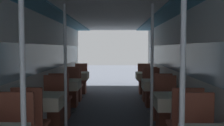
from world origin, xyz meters
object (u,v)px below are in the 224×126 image
at_px(chair_right_far_1, 167,113).
at_px(chair_right_near_2, 160,105).
at_px(dining_table_left_1, 43,103).
at_px(dining_table_right_3, 147,77).
at_px(support_pole_left_0, 23,94).
at_px(chair_right_far_3, 144,84).
at_px(support_pole_right_1, 152,73).
at_px(chair_left_near_3, 75,90).
at_px(support_pole_right_0, 182,95).
at_px(chair_right_far_2, 152,95).
at_px(chair_right_near_3, 149,90).
at_px(chair_left_far_1, 53,113).
at_px(dining_table_left_2, 66,86).
at_px(chair_left_near_2, 61,105).
at_px(support_pole_left_1, 65,73).
at_px(dining_table_left_3, 78,77).
at_px(dining_table_right_1, 174,103).
at_px(chair_left_far_3, 81,84).
at_px(dining_table_right_2, 156,86).

relative_size(chair_right_far_1, chair_right_near_2, 1.00).
bearing_deg(dining_table_left_1, chair_right_far_1, 15.50).
distance_m(chair_right_far_1, dining_table_right_3, 3.01).
height_order(support_pole_left_0, chair_right_far_3, support_pole_left_0).
bearing_deg(chair_right_far_1, support_pole_right_1, 58.24).
height_order(chair_left_near_3, support_pole_right_0, support_pole_right_0).
distance_m(chair_right_far_2, chair_right_near_3, 0.64).
bearing_deg(chair_right_near_2, chair_left_far_1, -162.81).
relative_size(dining_table_left_2, chair_left_near_2, 0.76).
xyz_separation_m(dining_table_left_2, support_pole_right_1, (1.71, -1.78, 0.47)).
bearing_deg(chair_right_far_3, support_pole_left_1, 67.56).
bearing_deg(dining_table_left_3, dining_table_right_1, -59.95).
bearing_deg(support_pole_right_1, support_pole_right_0, -90.00).
xyz_separation_m(support_pole_left_1, chair_left_near_3, (-0.35, 2.99, -0.78)).
xyz_separation_m(support_pole_right_0, dining_table_right_3, (0.35, 5.35, -0.47)).
xyz_separation_m(support_pole_left_1, dining_table_right_1, (1.71, 0.00, -0.47)).
height_order(dining_table_left_1, dining_table_left_2, same).
bearing_deg(support_pole_left_1, chair_left_far_1, 121.76).
xyz_separation_m(dining_table_left_1, chair_right_near_3, (2.06, 2.99, -0.31)).
bearing_deg(chair_right_far_2, support_pole_right_1, 81.44).
height_order(chair_left_near_2, dining_table_left_3, chair_left_near_2).
bearing_deg(chair_left_near_3, support_pole_left_0, -85.76).
height_order(support_pole_left_1, dining_table_right_1, support_pole_left_1).
bearing_deg(support_pole_left_0, chair_right_far_1, 54.04).
height_order(support_pole_left_1, chair_right_near_2, support_pole_left_1).
bearing_deg(dining_table_left_1, chair_left_near_2, 90.00).
bearing_deg(support_pole_right_0, dining_table_left_3, 107.72).
height_order(dining_table_left_2, chair_right_far_2, chair_right_far_2).
bearing_deg(chair_right_near_2, chair_right_far_1, -90.00).
bearing_deg(chair_left_far_3, support_pole_left_0, 93.42).
xyz_separation_m(support_pole_right_0, chair_right_far_2, (0.35, 4.14, -0.78)).
height_order(chair_left_far_3, support_pole_right_1, support_pole_right_1).
xyz_separation_m(dining_table_left_1, dining_table_right_2, (2.06, 1.78, 0.00)).
relative_size(support_pole_right_1, dining_table_right_3, 2.92).
bearing_deg(dining_table_left_3, chair_right_near_2, -48.78).
bearing_deg(chair_left_near_3, dining_table_left_1, -90.00).
relative_size(chair_left_near_3, support_pole_right_1, 0.45).
bearing_deg(support_pole_left_1, dining_table_left_2, 101.24).
xyz_separation_m(chair_left_far_3, chair_right_far_1, (2.06, -3.56, 0.00)).
bearing_deg(chair_left_far_3, chair_right_far_2, 139.17).
xyz_separation_m(support_pole_left_1, chair_right_near_2, (1.71, 1.21, -0.78)).
height_order(chair_right_far_1, dining_table_right_3, chair_right_far_1).
bearing_deg(chair_right_far_1, support_pole_left_0, 54.04).
bearing_deg(dining_table_right_1, chair_right_far_3, 90.00).
xyz_separation_m(dining_table_left_3, chair_right_near_3, (2.06, -0.57, -0.31)).
bearing_deg(chair_right_near_3, chair_left_far_1, -130.44).
relative_size(dining_table_left_2, dining_table_right_1, 1.00).
bearing_deg(chair_left_near_3, chair_right_far_1, -49.56).
bearing_deg(chair_left_far_1, support_pole_left_0, 98.56).
distance_m(chair_right_far_1, chair_right_near_2, 0.64).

